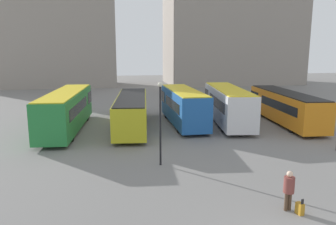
{
  "coord_description": "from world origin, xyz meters",
  "views": [
    {
      "loc": [
        -6.03,
        -8.44,
        6.73
      ],
      "look_at": [
        -1.78,
        16.17,
        1.95
      ],
      "focal_mm": 35.0,
      "sensor_mm": 36.0,
      "label": 1
    }
  ],
  "objects": [
    {
      "name": "traveler",
      "position": [
        1.2,
        3.45,
        1.05
      ],
      "size": [
        0.52,
        0.52,
        1.76
      ],
      "rotation": [
        0.0,
        0.0,
        1.73
      ],
      "color": "#4C3828",
      "rests_on": "ground_plane"
    },
    {
      "name": "bus_4",
      "position": [
        9.88,
        19.44,
        1.59
      ],
      "size": [
        3.51,
        12.19,
        2.91
      ],
      "rotation": [
        0.0,
        0.0,
        1.49
      ],
      "color": "orange",
      "rests_on": "ground_plane"
    },
    {
      "name": "bus_2",
      "position": [
        0.37,
        20.41,
        1.74
      ],
      "size": [
        2.55,
        9.93,
        3.2
      ],
      "rotation": [
        0.0,
        0.0,
        1.58
      ],
      "color": "#1E56A3",
      "rests_on": "ground_plane"
    },
    {
      "name": "bus_1",
      "position": [
        -4.37,
        19.85,
        1.54
      ],
      "size": [
        3.72,
        12.1,
        2.81
      ],
      "rotation": [
        0.0,
        0.0,
        1.47
      ],
      "color": "gold",
      "rests_on": "ground_plane"
    },
    {
      "name": "lamp_post_1",
      "position": [
        -3.31,
        9.94,
        2.96
      ],
      "size": [
        0.28,
        0.28,
        4.94
      ],
      "color": "black",
      "rests_on": "ground_plane"
    },
    {
      "name": "bus_0",
      "position": [
        -9.87,
        19.97,
        1.8
      ],
      "size": [
        3.46,
        12.26,
        3.29
      ],
      "rotation": [
        0.0,
        0.0,
        1.49
      ],
      "color": "#237A38",
      "rests_on": "ground_plane"
    },
    {
      "name": "suitcase",
      "position": [
        1.52,
        3.05,
        0.26
      ],
      "size": [
        0.27,
        0.37,
        0.72
      ],
      "rotation": [
        0.0,
        0.0,
        1.73
      ],
      "color": "#B27A1E",
      "rests_on": "ground_plane"
    },
    {
      "name": "bus_3",
      "position": [
        4.53,
        20.18,
        1.8
      ],
      "size": [
        3.95,
        11.3,
        3.3
      ],
      "rotation": [
        0.0,
        0.0,
        1.44
      ],
      "color": "silver",
      "rests_on": "ground_plane"
    }
  ]
}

